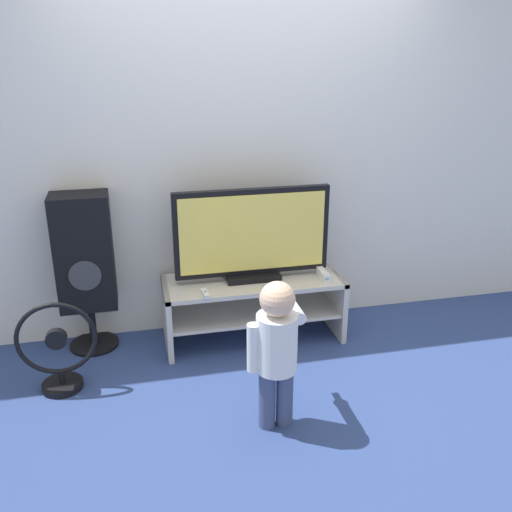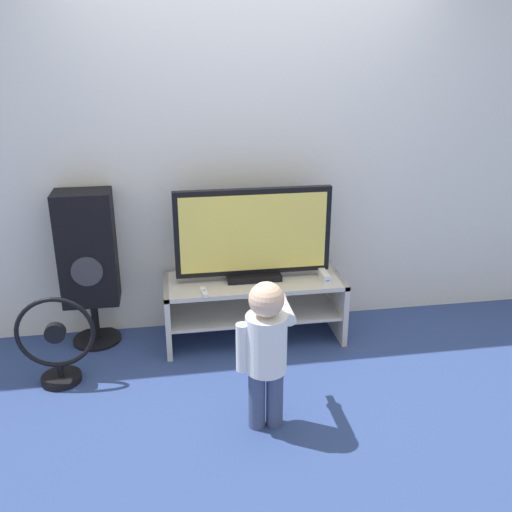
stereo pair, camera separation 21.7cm
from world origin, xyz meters
name	(u,v)px [view 1 (the left image)]	position (x,y,z in m)	size (l,w,h in m)	color
ground_plane	(261,354)	(0.00, 0.00, 0.00)	(16.00, 16.00, 0.00)	navy
wall_back	(243,147)	(0.00, 0.55, 1.30)	(10.00, 0.06, 2.60)	silver
tv_stand	(253,299)	(0.00, 0.23, 0.30)	(1.23, 0.47, 0.45)	beige
television	(252,236)	(0.00, 0.26, 0.76)	(1.05, 0.20, 0.63)	black
game_console	(323,274)	(0.48, 0.15, 0.48)	(0.04, 0.17, 0.06)	white
remote_primary	(205,293)	(-0.35, 0.06, 0.46)	(0.05, 0.13, 0.03)	white
child	(277,343)	(-0.09, -0.74, 0.50)	(0.33, 0.48, 0.85)	#3F4C72
speaker_tower	(84,256)	(-1.10, 0.37, 0.67)	(0.37, 0.33, 1.08)	black
floor_fan	(58,351)	(-1.27, -0.12, 0.26)	(0.47, 0.24, 0.57)	black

